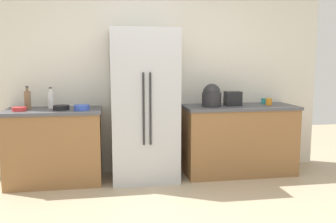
# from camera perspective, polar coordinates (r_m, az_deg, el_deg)

# --- Properties ---
(kitchen_back_panel) EXTENTS (4.66, 0.10, 2.79)m
(kitchen_back_panel) POSITION_cam_1_polar(r_m,az_deg,el_deg) (4.95, -2.04, 6.70)
(kitchen_back_panel) COLOR silver
(kitchen_back_panel) RESTS_ON ground_plane
(counter_left) EXTENTS (1.15, 0.64, 0.92)m
(counter_left) POSITION_cam_1_polar(r_m,az_deg,el_deg) (4.70, -17.33, -5.20)
(counter_left) COLOR olive
(counter_left) RESTS_ON ground_plane
(counter_right) EXTENTS (1.48, 0.64, 0.92)m
(counter_right) POSITION_cam_1_polar(r_m,az_deg,el_deg) (4.97, 11.01, -4.30)
(counter_right) COLOR olive
(counter_right) RESTS_ON ground_plane
(refrigerator) EXTENTS (0.82, 0.68, 1.89)m
(refrigerator) POSITION_cam_1_polar(r_m,az_deg,el_deg) (4.57, -3.78, 0.93)
(refrigerator) COLOR #B7BABF
(refrigerator) RESTS_ON ground_plane
(toaster) EXTENTS (0.21, 0.16, 0.19)m
(toaster) POSITION_cam_1_polar(r_m,az_deg,el_deg) (4.85, 10.13, 2.01)
(toaster) COLOR black
(toaster) RESTS_ON counter_right
(rice_cooker) EXTENTS (0.25, 0.25, 0.30)m
(rice_cooker) POSITION_cam_1_polar(r_m,az_deg,el_deg) (4.70, 6.85, 2.43)
(rice_cooker) COLOR #262628
(rice_cooker) RESTS_ON counter_right
(bottle_a) EXTENTS (0.08, 0.08, 0.28)m
(bottle_a) POSITION_cam_1_polar(r_m,az_deg,el_deg) (4.74, -21.16, 1.75)
(bottle_a) COLOR brown
(bottle_a) RESTS_ON counter_left
(bottle_b) EXTENTS (0.08, 0.08, 0.26)m
(bottle_b) POSITION_cam_1_polar(r_m,az_deg,el_deg) (4.74, -17.90, 1.77)
(bottle_b) COLOR white
(bottle_b) RESTS_ON counter_left
(cup_a) EXTENTS (0.08, 0.08, 0.07)m
(cup_a) POSITION_cam_1_polar(r_m,az_deg,el_deg) (5.18, 14.85, 1.60)
(cup_a) COLOR teal
(cup_a) RESTS_ON counter_right
(cup_b) EXTENTS (0.08, 0.08, 0.09)m
(cup_b) POSITION_cam_1_polar(r_m,az_deg,el_deg) (5.05, 15.54, 1.49)
(cup_b) COLOR orange
(cup_b) RESTS_ON counter_right
(bowl_a) EXTENTS (0.19, 0.19, 0.05)m
(bowl_a) POSITION_cam_1_polar(r_m,az_deg,el_deg) (4.55, -16.38, 0.59)
(bowl_a) COLOR black
(bowl_a) RESTS_ON counter_left
(bowl_b) EXTENTS (0.18, 0.18, 0.06)m
(bowl_b) POSITION_cam_1_polar(r_m,az_deg,el_deg) (4.45, -13.37, 0.61)
(bowl_b) COLOR blue
(bowl_b) RESTS_ON counter_left
(bowl_c) EXTENTS (0.17, 0.17, 0.05)m
(bowl_c) POSITION_cam_1_polar(r_m,az_deg,el_deg) (4.61, -22.26, 0.37)
(bowl_c) COLOR red
(bowl_c) RESTS_ON counter_left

